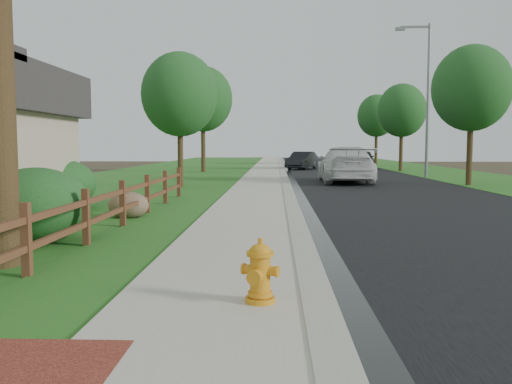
{
  "coord_description": "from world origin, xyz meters",
  "views": [
    {
      "loc": [
        -0.11,
        -4.58,
        1.89
      ],
      "look_at": [
        -0.46,
        5.28,
        1.04
      ],
      "focal_mm": 38.0,
      "sensor_mm": 36.0,
      "label": 1
    }
  ],
  "objects_px": {
    "ranch_fence": "(106,207)",
    "fire_hydrant": "(260,273)",
    "white_suv": "(345,165)",
    "dark_car_mid": "(362,159)",
    "streetlight": "(425,91)"
  },
  "relations": [
    {
      "from": "ranch_fence",
      "to": "fire_hydrant",
      "type": "relative_size",
      "value": 22.8
    },
    {
      "from": "fire_hydrant",
      "to": "white_suv",
      "type": "bearing_deg",
      "value": 80.25
    },
    {
      "from": "dark_car_mid",
      "to": "streetlight",
      "type": "distance_m",
      "value": 12.59
    },
    {
      "from": "white_suv",
      "to": "dark_car_mid",
      "type": "relative_size",
      "value": 1.38
    },
    {
      "from": "white_suv",
      "to": "streetlight",
      "type": "distance_m",
      "value": 7.81
    },
    {
      "from": "ranch_fence",
      "to": "streetlight",
      "type": "xyz_separation_m",
      "value": [
        12.13,
        20.99,
        4.4
      ]
    },
    {
      "from": "fire_hydrant",
      "to": "streetlight",
      "type": "xyz_separation_m",
      "value": [
        8.81,
        25.91,
        4.58
      ]
    },
    {
      "from": "ranch_fence",
      "to": "streetlight",
      "type": "distance_m",
      "value": 24.64
    },
    {
      "from": "white_suv",
      "to": "ranch_fence",
      "type": "bearing_deg",
      "value": 67.77
    },
    {
      "from": "white_suv",
      "to": "dark_car_mid",
      "type": "height_order",
      "value": "white_suv"
    },
    {
      "from": "white_suv",
      "to": "fire_hydrant",
      "type": "bearing_deg",
      "value": 80.86
    },
    {
      "from": "ranch_fence",
      "to": "fire_hydrant",
      "type": "bearing_deg",
      "value": -56.0
    },
    {
      "from": "fire_hydrant",
      "to": "dark_car_mid",
      "type": "xyz_separation_m",
      "value": [
        7.14,
        37.64,
        0.35
      ]
    },
    {
      "from": "white_suv",
      "to": "streetlight",
      "type": "xyz_separation_m",
      "value": [
        5.09,
        4.28,
        4.1
      ]
    },
    {
      "from": "fire_hydrant",
      "to": "streetlight",
      "type": "relative_size",
      "value": 0.08
    }
  ]
}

